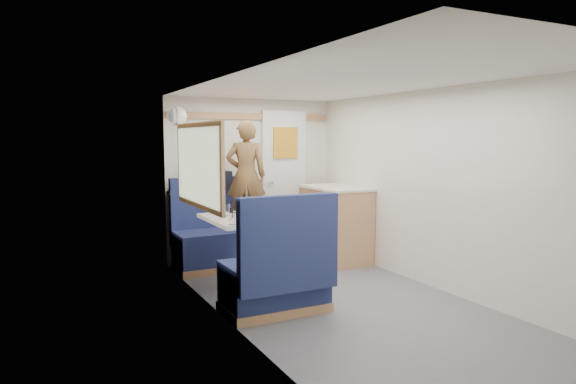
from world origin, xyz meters
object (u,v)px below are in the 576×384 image
dinette_table (240,232)px  bread_loaf (243,207)px  bench_near (277,279)px  duffel_bag (212,180)px  cheese_block (251,216)px  dome_light (177,116)px  bench_far (213,243)px  wine_glass (242,206)px  tray (259,217)px  tumbler_mid (226,210)px  person (246,175)px  galley_counter (335,223)px  orange_fruit (272,214)px  tumbler_left (233,219)px  beer_glass (251,209)px  pepper_grinder (231,212)px

dinette_table → bread_loaf: bread_loaf is taller
bench_near → duffel_bag: size_ratio=2.34×
cheese_block → bench_near: bearing=-94.2°
dome_light → bench_far: bearing=2.1°
dinette_table → wine_glass: bearing=-93.0°
bench_far → tray: bench_far is taller
cheese_block → bread_loaf: (0.13, 0.52, 0.01)m
tumbler_mid → person: bearing=52.4°
wine_glass → bread_loaf: (0.19, 0.44, -0.08)m
person → tumbler_mid: bearing=73.9°
bench_far → dome_light: 1.50m
duffel_bag → tray: 1.27m
galley_counter → tray: galley_counter is taller
dome_light → person: size_ratio=0.16×
orange_fruit → tumbler_left: (-0.45, -0.11, 0.00)m
tumbler_mid → bread_loaf: tumbler_mid is taller
galley_counter → beer_glass: 1.41m
galley_counter → person: size_ratio=0.73×
wine_glass → tumbler_left: 0.39m
bench_near → tumbler_left: bench_near is taller
bench_near → bread_loaf: size_ratio=4.74×
beer_glass → dinette_table: bearing=-147.1°
person → beer_glass: size_ratio=11.32×
bench_far → wine_glass: bearing=-90.2°
tray → bread_loaf: bearing=86.4°
dinette_table → wine_glass: size_ratio=5.48×
dome_light → beer_glass: dome_light is taller
bench_far → bench_near: (0.00, -1.73, 0.00)m
orange_fruit → tumbler_left: 0.46m
galley_counter → orange_fruit: (-1.24, -0.81, 0.30)m
dinette_table → tray: (0.15, -0.12, 0.16)m
beer_glass → bread_loaf: (0.01, 0.27, -0.01)m
bench_far → galley_counter: bearing=-12.1°
dome_light → cheese_block: bearing=-66.1°
person → duffel_bag: 0.47m
dinette_table → bench_far: bench_far is taller
tumbler_mid → pepper_grinder: size_ratio=1.23×
galley_counter → orange_fruit: bearing=-146.8°
galley_counter → bread_loaf: bearing=-172.2°
bench_far → tumbler_mid: bearing=-97.0°
beer_glass → orange_fruit: bearing=-81.5°
bench_far → cheese_block: 1.11m
tray → tumbler_mid: tumbler_mid is taller
tray → bread_loaf: bread_loaf is taller
dinette_table → bread_loaf: (0.18, 0.38, 0.20)m
person → pepper_grinder: 0.90m
bread_loaf → person: bearing=63.6°
duffel_bag → wine_glass: bearing=-92.8°
bread_loaf → orange_fruit: bearing=-86.2°
bench_far → orange_fruit: bearing=-78.7°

